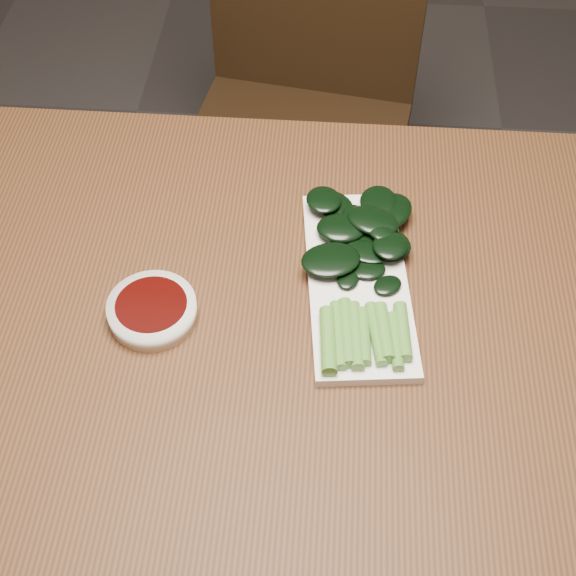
{
  "coord_description": "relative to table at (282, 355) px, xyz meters",
  "views": [
    {
      "loc": [
        0.05,
        -0.6,
        1.57
      ],
      "look_at": [
        0.0,
        0.05,
        0.76
      ],
      "focal_mm": 50.0,
      "sensor_mm": 36.0,
      "label": 1
    }
  ],
  "objects": [
    {
      "name": "ground",
      "position": [
        0.0,
        0.0,
        -0.68
      ],
      "size": [
        6.0,
        6.0,
        0.0
      ],
      "primitive_type": "plane",
      "color": "#333030",
      "rests_on": "ground"
    },
    {
      "name": "table",
      "position": [
        0.0,
        0.0,
        0.0
      ],
      "size": [
        1.4,
        0.8,
        0.75
      ],
      "color": "#492A14",
      "rests_on": "ground"
    },
    {
      "name": "chair_far",
      "position": [
        -0.02,
        0.76,
        -0.19
      ],
      "size": [
        0.51,
        0.51,
        0.89
      ],
      "rotation": [
        0.0,
        0.0,
        -0.16
      ],
      "color": "black",
      "rests_on": "ground"
    },
    {
      "name": "sauce_bowl",
      "position": [
        -0.16,
        -0.0,
        0.09
      ],
      "size": [
        0.11,
        0.11,
        0.03
      ],
      "color": "white",
      "rests_on": "table"
    },
    {
      "name": "serving_plate",
      "position": [
        0.09,
        0.07,
        0.08
      ],
      "size": [
        0.16,
        0.32,
        0.01
      ],
      "rotation": [
        0.0,
        0.0,
        0.11
      ],
      "color": "white",
      "rests_on": "table"
    },
    {
      "name": "gai_lan",
      "position": [
        0.1,
        0.09,
        0.1
      ],
      "size": [
        0.17,
        0.32,
        0.03
      ],
      "color": "#529132",
      "rests_on": "serving_plate"
    }
  ]
}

